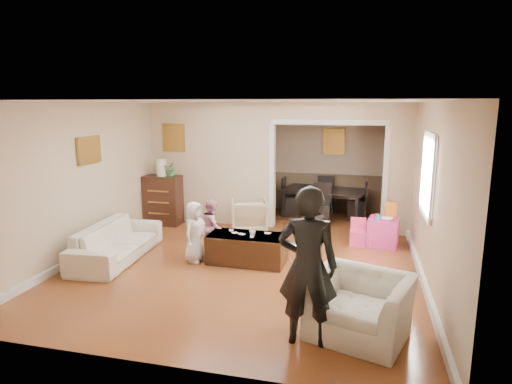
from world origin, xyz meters
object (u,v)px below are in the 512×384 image
(coffee_cup, at_px, (252,233))
(adult_person, at_px, (308,266))
(armchair_front, at_px, (359,306))
(child_toddler, at_px, (317,228))
(child_kneel_a, at_px, (195,232))
(sofa, at_px, (117,241))
(dresser, at_px, (163,200))
(armchair_back, at_px, (249,216))
(play_table, at_px, (383,232))
(dining_table, at_px, (324,204))
(table_lamp, at_px, (162,168))
(cyan_cup, at_px, (378,217))
(coffee_table, at_px, (247,249))
(child_kneel_b, at_px, (212,227))

(coffee_cup, relative_size, adult_person, 0.06)
(armchair_front, height_order, child_toddler, child_toddler)
(child_kneel_a, bearing_deg, coffee_cup, -72.72)
(sofa, distance_m, dresser, 2.22)
(armchair_back, height_order, play_table, armchair_back)
(dresser, bearing_deg, armchair_front, -42.18)
(armchair_back, relative_size, dresser, 0.69)
(play_table, xyz_separation_m, dining_table, (-1.25, 1.81, 0.07))
(armchair_front, xyz_separation_m, dining_table, (-0.87, 5.19, -0.02))
(table_lamp, height_order, cyan_cup, table_lamp)
(armchair_front, xyz_separation_m, coffee_table, (-1.82, 1.94, -0.11))
(dining_table, relative_size, child_toddler, 2.05)
(coffee_table, xyz_separation_m, child_kneel_b, (-0.70, 0.30, 0.25))
(cyan_cup, relative_size, child_kneel_a, 0.08)
(coffee_table, xyz_separation_m, coffee_cup, (0.10, -0.05, 0.28))
(dresser, height_order, child_toddler, dresser)
(coffee_cup, distance_m, dining_table, 3.42)
(child_kneel_a, xyz_separation_m, child_toddler, (1.90, 0.90, -0.05))
(sofa, relative_size, child_kneel_a, 2.02)
(play_table, xyz_separation_m, child_toddler, (-1.15, -0.70, 0.20))
(adult_person, bearing_deg, coffee_table, -62.87)
(coffee_cup, xyz_separation_m, child_kneel_b, (-0.80, 0.35, -0.04))
(coffee_table, bearing_deg, play_table, 33.37)
(adult_person, relative_size, child_kneel_a, 1.74)
(armchair_front, bearing_deg, coffee_table, 151.14)
(child_kneel_a, bearing_deg, dresser, 48.41)
(armchair_front, distance_m, cyan_cup, 3.35)
(armchair_back, bearing_deg, child_kneel_b, 61.77)
(armchair_front, relative_size, cyan_cup, 13.42)
(play_table, bearing_deg, coffee_table, -146.63)
(play_table, height_order, child_toddler, child_toddler)
(child_kneel_a, relative_size, child_kneel_b, 1.05)
(child_kneel_b, bearing_deg, play_table, -87.12)
(coffee_cup, bearing_deg, adult_person, -61.99)
(table_lamp, distance_m, coffee_cup, 3.20)
(cyan_cup, bearing_deg, coffee_table, -146.33)
(dining_table, height_order, child_kneel_b, child_kneel_b)
(play_table, distance_m, dining_table, 2.20)
(dresser, relative_size, table_lamp, 2.94)
(armchair_back, height_order, coffee_table, armchair_back)
(adult_person, height_order, child_kneel_a, adult_person)
(dining_table, distance_m, child_toddler, 2.51)
(coffee_table, height_order, adult_person, adult_person)
(sofa, relative_size, armchair_back, 2.77)
(cyan_cup, xyz_separation_m, dining_table, (-1.15, 1.86, -0.23))
(table_lamp, xyz_separation_m, dining_table, (3.32, 1.40, -0.92))
(sofa, relative_size, dresser, 1.92)
(coffee_cup, distance_m, child_toddler, 1.24)
(child_kneel_b, height_order, child_toddler, child_kneel_b)
(sofa, height_order, adult_person, adult_person)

